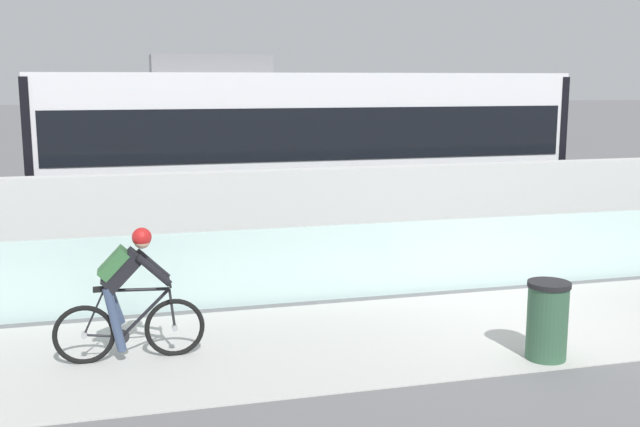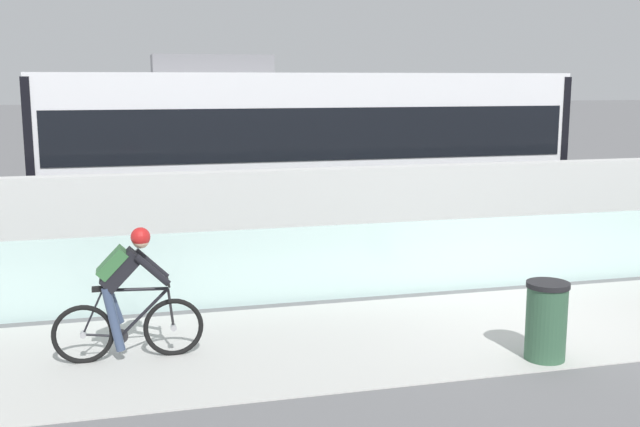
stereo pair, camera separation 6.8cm
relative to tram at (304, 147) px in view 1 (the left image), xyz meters
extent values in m
plane|color=slate|center=(1.62, -6.85, -1.89)|extent=(200.00, 200.00, 0.00)
cube|color=beige|center=(1.62, -6.85, -1.89)|extent=(32.00, 3.20, 0.01)
cube|color=silver|center=(1.62, -5.00, -1.32)|extent=(32.00, 0.05, 1.15)
cube|color=silver|center=(1.62, -3.20, -0.99)|extent=(32.00, 0.36, 1.80)
cube|color=#595654|center=(1.62, -0.72, -1.89)|extent=(32.00, 0.08, 0.01)
cube|color=#595654|center=(1.62, 0.72, -1.89)|extent=(32.00, 0.08, 0.01)
cube|color=silver|center=(0.02, 0.00, 0.01)|extent=(11.00, 2.50, 3.10)
cube|color=black|center=(0.02, 0.00, 0.36)|extent=(10.56, 2.54, 1.04)
cube|color=#14724C|center=(0.02, 0.00, -1.36)|extent=(10.78, 2.53, 0.28)
cube|color=slate|center=(-1.96, 0.00, 1.74)|extent=(2.40, 1.10, 0.36)
cube|color=#232326|center=(-3.50, 0.00, -1.53)|extent=(1.40, 1.88, 0.20)
cylinder|color=black|center=(-3.50, -0.72, -1.59)|extent=(0.60, 0.10, 0.60)
cylinder|color=black|center=(-3.50, 0.72, -1.59)|extent=(0.60, 0.10, 0.60)
cube|color=#232326|center=(3.54, 0.00, -1.53)|extent=(1.40, 1.88, 0.20)
cylinder|color=black|center=(3.54, -0.72, -1.59)|extent=(0.60, 0.10, 0.60)
cylinder|color=black|center=(3.54, 0.72, -1.59)|extent=(0.60, 0.10, 0.60)
cube|color=black|center=(-5.43, 0.00, 0.01)|extent=(0.16, 2.54, 2.94)
cube|color=black|center=(5.47, 0.00, 0.01)|extent=(0.16, 2.54, 2.94)
torus|color=black|center=(-3.28, -6.85, -1.53)|extent=(0.72, 0.06, 0.72)
cylinder|color=#99999E|center=(-3.28, -6.85, -1.53)|extent=(0.07, 0.10, 0.07)
torus|color=black|center=(-4.33, -6.85, -1.53)|extent=(0.72, 0.06, 0.72)
cylinder|color=#99999E|center=(-4.33, -6.85, -1.53)|extent=(0.07, 0.10, 0.07)
cylinder|color=black|center=(-3.62, -6.85, -1.32)|extent=(0.60, 0.04, 0.58)
cylinder|color=black|center=(-4.00, -6.85, -1.30)|extent=(0.22, 0.04, 0.59)
cylinder|color=black|center=(-3.71, -6.85, -1.03)|extent=(0.76, 0.04, 0.07)
cylinder|color=black|center=(-4.12, -6.85, -1.56)|extent=(0.43, 0.03, 0.09)
cylinder|color=black|center=(-4.21, -6.85, -1.27)|extent=(0.27, 0.02, 0.53)
cylinder|color=black|center=(-3.31, -6.85, -1.29)|extent=(0.08, 0.03, 0.49)
cube|color=black|center=(-4.09, -6.85, -0.99)|extent=(0.24, 0.10, 0.05)
cylinder|color=black|center=(-3.33, -6.85, -0.94)|extent=(0.03, 0.58, 0.03)
cylinder|color=#262628|center=(-3.91, -6.85, -1.59)|extent=(0.18, 0.02, 0.18)
cube|color=black|center=(-3.87, -6.85, -0.78)|extent=(0.50, 0.28, 0.51)
cube|color=#336638|center=(-3.96, -6.85, -0.69)|extent=(0.38, 0.30, 0.38)
sphere|color=beige|center=(-3.63, -6.85, -0.43)|extent=(0.20, 0.20, 0.20)
sphere|color=red|center=(-3.63, -6.85, -0.40)|extent=(0.23, 0.23, 0.23)
cylinder|color=black|center=(-3.51, -7.01, -0.77)|extent=(0.41, 0.08, 0.41)
cylinder|color=black|center=(-3.51, -6.69, -0.77)|extent=(0.41, 0.08, 0.41)
cylinder|color=#384766|center=(-3.98, -6.94, -1.35)|extent=(0.25, 0.11, 0.79)
cylinder|color=#384766|center=(-3.98, -6.76, -1.21)|extent=(0.25, 0.11, 0.52)
cylinder|color=#33593F|center=(1.01, -8.10, -1.44)|extent=(0.48, 0.48, 0.90)
cylinder|color=black|center=(1.01, -8.10, -0.96)|extent=(0.51, 0.51, 0.06)
camera|label=1|loc=(-3.83, -15.79, 1.42)|focal=42.56mm
camera|label=2|loc=(-3.76, -15.80, 1.42)|focal=42.56mm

